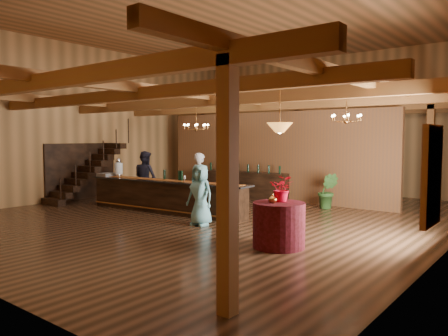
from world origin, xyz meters
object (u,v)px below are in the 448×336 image
Objects in this scene: backbar_shelf at (243,185)px; chandelier_left at (196,126)px; floor_plant at (328,191)px; staff_second at (146,177)px; chandelier_right at (346,118)px; raffle_drum at (228,178)px; tasting_bar at (165,196)px; round_table at (279,225)px; beverage_dispenser at (118,168)px; pendant_lamp at (280,128)px; bartender at (200,182)px; guest at (200,195)px.

backbar_shelf is 4.31× the size of chandelier_left.
staff_second is at bearing -152.32° from floor_plant.
chandelier_left is at bearing -153.50° from floor_plant.
chandelier_left is 1.00× the size of chandelier_right.
chandelier_right is 0.72× the size of floor_plant.
chandelier_left is at bearing -177.11° from chandelier_right.
floor_plant is (1.25, 3.44, -0.57)m from raffle_drum.
raffle_drum is 0.19× the size of staff_second.
tasting_bar reaches higher than round_table.
beverage_dispenser is 0.67× the size of pendant_lamp.
chandelier_left reaches higher than beverage_dispenser.
beverage_dispenser is at bearing 34.16° from bartender.
staff_second reaches higher than beverage_dispenser.
round_table is 0.95× the size of floor_plant.
pendant_lamp is 5.54m from floor_plant.
raffle_drum is 3.30m from chandelier_left.
raffle_drum is at bearing -1.11° from tasting_bar.
backbar_shelf is at bearing -62.62° from bartender.
chandelier_right is 3.45m from pendant_lamp.
staff_second is (-6.55, 2.30, 0.42)m from round_table.
raffle_drum is at bearing -31.61° from chandelier_left.
guest is at bearing -46.60° from chandelier_left.
tasting_bar is 16.85× the size of raffle_drum.
round_table is 1.17× the size of pendant_lamp.
guest reaches higher than round_table.
chandelier_left is (1.77, 1.77, 1.33)m from beverage_dispenser.
backbar_shelf is at bearing 120.35° from raffle_drum.
round_table is 5.23m from floor_plant.
round_table is at bearing -89.02° from chandelier_right.
beverage_dispenser is 0.34× the size of bartender.
beverage_dispenser is 2.84m from chandelier_left.
chandelier_right is (2.48, 1.81, 1.59)m from raffle_drum.
round_table is at bearing -75.73° from floor_plant.
chandelier_left is at bearing 147.85° from round_table.
tasting_bar is 1.66× the size of backbar_shelf.
bartender is at bearing 17.61° from beverage_dispenser.
bartender is 1.00× the size of staff_second.
floor_plant is at bearing 69.10° from guest.
tasting_bar is at bearing -177.04° from raffle_drum.
round_table is 6.96m from staff_second.
chandelier_right is 0.89× the size of pendant_lamp.
staff_second is (-6.55, 2.30, -1.52)m from pendant_lamp.
guest reaches higher than raffle_drum.
guest is at bearing 165.69° from round_table.
staff_second reaches higher than guest.
bartender reaches higher than beverage_dispenser.
raffle_drum is 0.19× the size of bartender.
pendant_lamp is at bearing -89.02° from chandelier_right.
beverage_dispenser is 2.89m from bartender.
tasting_bar is 3.78m from backbar_shelf.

